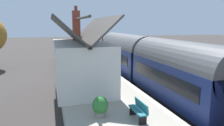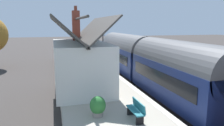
{
  "view_description": "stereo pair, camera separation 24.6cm",
  "coord_description": "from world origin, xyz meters",
  "views": [
    {
      "loc": [
        -18.51,
        6.71,
        5.26
      ],
      "look_at": [
        -0.41,
        1.5,
        1.9
      ],
      "focal_mm": 34.44,
      "sensor_mm": 36.0,
      "label": 1
    },
    {
      "loc": [
        -18.57,
        6.47,
        5.26
      ],
      "look_at": [
        -0.41,
        1.5,
        1.9
      ],
      "focal_mm": 34.44,
      "sensor_mm": 36.0,
      "label": 2
    }
  ],
  "objects": [
    {
      "name": "bench_mid_platform",
      "position": [
        -9.79,
        2.89,
        1.37
      ],
      "size": [
        1.41,
        0.45,
        0.88
      ],
      "color": "#26727F",
      "rests_on": "platform"
    },
    {
      "name": "ground_plane",
      "position": [
        0.0,
        0.0,
        0.0
      ],
      "size": [
        160.0,
        160.0,
        0.0
      ],
      "primitive_type": "plane",
      "color": "#383330"
    },
    {
      "name": "station_sign_board",
      "position": [
        3.95,
        1.65,
        2.09
      ],
      "size": [
        0.96,
        0.06,
        1.57
      ],
      "color": "black",
      "rests_on": "platform"
    },
    {
      "name": "lamp_post_platform",
      "position": [
        3.03,
        1.53,
        3.6
      ],
      "size": [
        0.32,
        0.5,
        3.89
      ],
      "color": "black",
      "rests_on": "platform"
    },
    {
      "name": "bench_near_building",
      "position": [
        5.72,
        2.9,
        1.37
      ],
      "size": [
        1.41,
        0.45,
        0.88
      ],
      "color": "#26727F",
      "rests_on": "platform"
    },
    {
      "name": "platform",
      "position": [
        0.0,
        3.61,
        0.45
      ],
      "size": [
        32.0,
        5.22,
        0.9
      ],
      "primitive_type": "cube",
      "color": "#A39B8C",
      "rests_on": "ground"
    },
    {
      "name": "planter_under_sign",
      "position": [
        11.05,
        4.59,
        1.23
      ],
      "size": [
        0.38,
        0.38,
        0.66
      ],
      "color": "black",
      "rests_on": "platform"
    },
    {
      "name": "planter_edge_far",
      "position": [
        11.39,
        1.78,
        1.37
      ],
      "size": [
        0.63,
        0.63,
        0.85
      ],
      "color": "black",
      "rests_on": "platform"
    },
    {
      "name": "rail_near",
      "position": [
        0.0,
        -1.62,
        0.07
      ],
      "size": [
        52.0,
        0.08,
        0.14
      ],
      "primitive_type": "cube",
      "color": "gray",
      "rests_on": "ground"
    },
    {
      "name": "bench_platform_end",
      "position": [
        7.84,
        2.77,
        1.37
      ],
      "size": [
        1.4,
        0.45,
        0.88
      ],
      "color": "#26727F",
      "rests_on": "platform"
    },
    {
      "name": "station_building",
      "position": [
        -3.55,
        4.7,
        2.62
      ],
      "size": [
        7.79,
        3.79,
        5.79
      ],
      "color": "white",
      "rests_on": "platform"
    },
    {
      "name": "bench_by_lamp",
      "position": [
        10.18,
        2.8,
        1.37
      ],
      "size": [
        1.4,
        0.44,
        0.88
      ],
      "color": "#26727F",
      "rests_on": "platform"
    },
    {
      "name": "train",
      "position": [
        -6.65,
        -0.9,
        2.22
      ],
      "size": [
        29.44,
        2.73,
        4.32
      ],
      "color": "black",
      "rests_on": "ground"
    },
    {
      "name": "planter_by_door",
      "position": [
        -8.96,
        4.55,
        1.4
      ],
      "size": [
        0.77,
        0.77,
        1.0
      ],
      "color": "gray",
      "rests_on": "platform"
    },
    {
      "name": "platform_edge_coping",
      "position": [
        0.0,
        1.18,
        0.91
      ],
      "size": [
        32.0,
        0.36,
        0.02
      ],
      "primitive_type": "cube",
      "color": "beige",
      "rests_on": "platform"
    },
    {
      "name": "rail_far",
      "position": [
        0.0,
        -0.18,
        0.07
      ],
      "size": [
        52.0,
        0.08,
        0.14
      ],
      "primitive_type": "cube",
      "color": "gray",
      "rests_on": "ground"
    }
  ]
}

